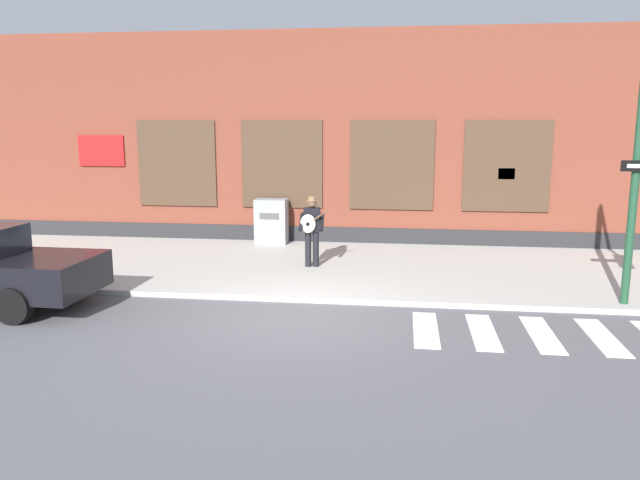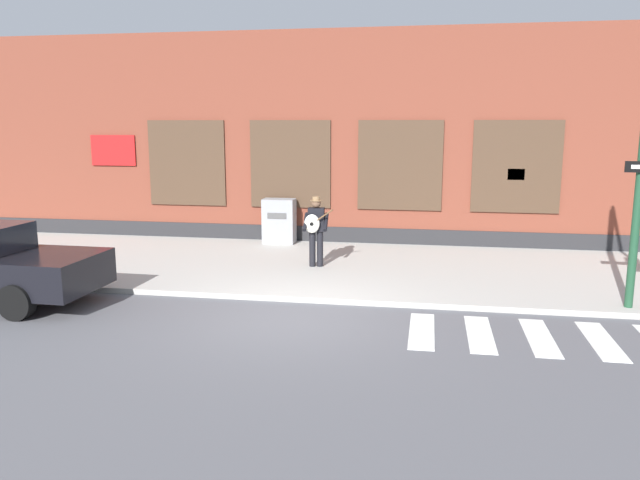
# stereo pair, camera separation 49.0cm
# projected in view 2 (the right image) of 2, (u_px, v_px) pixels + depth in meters

# --- Properties ---
(ground_plane) EXTENTS (160.00, 160.00, 0.00)m
(ground_plane) POSITION_uv_depth(u_px,v_px,m) (292.00, 319.00, 11.24)
(ground_plane) COLOR #56565B
(sidewalk) EXTENTS (28.00, 5.88, 0.11)m
(sidewalk) POSITION_uv_depth(u_px,v_px,m) (327.00, 267.00, 15.07)
(sidewalk) COLOR #ADAAA3
(sidewalk) RESTS_ON ground
(building_backdrop) EXTENTS (28.00, 4.06, 6.02)m
(building_backdrop) POSITION_uv_depth(u_px,v_px,m) (353.00, 139.00, 19.30)
(building_backdrop) COLOR brown
(building_backdrop) RESTS_ON ground
(crosswalk) EXTENTS (5.20, 1.90, 0.01)m
(crosswalk) POSITION_uv_depth(u_px,v_px,m) (570.00, 339.00, 10.17)
(crosswalk) COLOR silver
(crosswalk) RESTS_ON ground
(busker) EXTENTS (0.72, 0.55, 1.67)m
(busker) POSITION_uv_depth(u_px,v_px,m) (316.00, 227.00, 14.67)
(busker) COLOR black
(busker) RESTS_ON sidewalk
(utility_box) EXTENTS (0.89, 0.56, 1.26)m
(utility_box) POSITION_uv_depth(u_px,v_px,m) (279.00, 221.00, 17.66)
(utility_box) COLOR gray
(utility_box) RESTS_ON sidewalk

